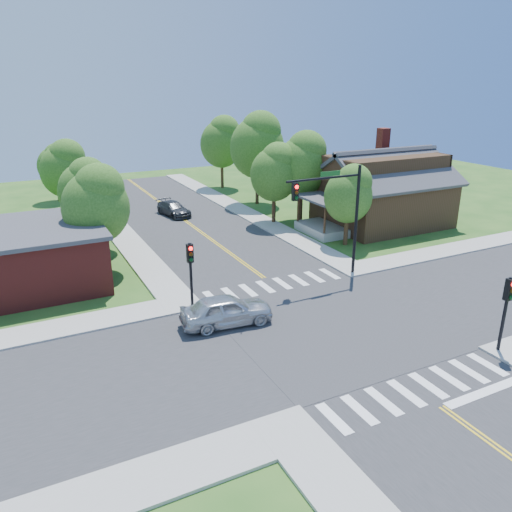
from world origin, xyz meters
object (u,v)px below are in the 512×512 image
car_silver (227,311)px  car_dgrey (174,209)px  signal_pole_nw (191,263)px  signal_mast_ne (335,205)px  signal_pole_se (507,301)px  house_ne (383,187)px

car_silver → car_dgrey: car_silver is taller
car_dgrey → signal_pole_nw: bearing=-115.2°
signal_mast_ne → car_dgrey: signal_mast_ne is taller
signal_pole_se → car_silver: bearing=141.1°
signal_pole_se → car_dgrey: 31.44m
car_dgrey → signal_mast_ne: bearing=-88.0°
signal_pole_nw → car_dgrey: size_ratio=0.81×
signal_pole_se → signal_pole_nw: (-11.20, 11.20, 0.00)m
car_silver → signal_mast_ne: bearing=-65.6°
signal_mast_ne → house_ne: bearing=37.7°
signal_pole_se → car_silver: size_ratio=0.76×
signal_mast_ne → signal_pole_se: size_ratio=1.89×
signal_pole_nw → car_silver: 3.51m
house_ne → car_silver: 23.08m
signal_mast_ne → car_dgrey: 20.49m
signal_pole_se → signal_pole_nw: size_ratio=1.00×
signal_mast_ne → house_ne: 14.23m
signal_mast_ne → signal_pole_nw: (-9.51, -0.01, -2.19)m
signal_pole_se → car_dgrey: size_ratio=0.81×
signal_pole_nw → car_dgrey: 20.41m
signal_mast_ne → house_ne: (11.19, 8.65, -1.52)m
car_silver → car_dgrey: size_ratio=1.07×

